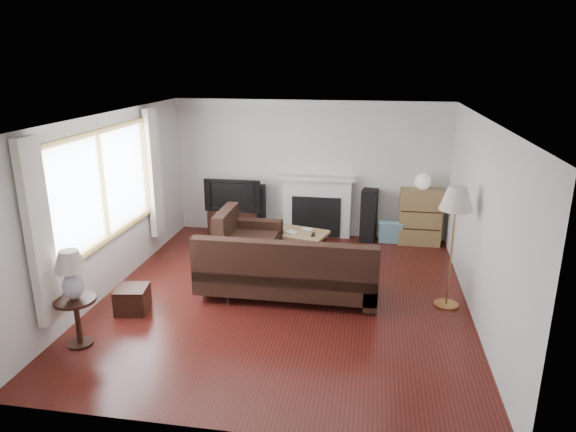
% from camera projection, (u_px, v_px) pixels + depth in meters
% --- Properties ---
extents(room, '(5.10, 5.60, 2.54)m').
position_uv_depth(room, '(284.00, 212.00, 6.83)').
color(room, '#481510').
rests_on(room, ground).
extents(window, '(0.12, 2.74, 1.54)m').
position_uv_depth(window, '(104.00, 186.00, 6.94)').
color(window, olive).
rests_on(window, room).
extents(curtain_near, '(0.10, 0.35, 2.10)m').
position_uv_depth(curtain_near, '(39.00, 233.00, 5.54)').
color(curtain_near, white).
rests_on(curtain_near, room).
extents(curtain_far, '(0.10, 0.35, 2.10)m').
position_uv_depth(curtain_far, '(154.00, 173.00, 8.41)').
color(curtain_far, white).
rests_on(curtain_far, room).
extents(fireplace, '(1.40, 0.26, 1.15)m').
position_uv_depth(fireplace, '(317.00, 206.00, 9.50)').
color(fireplace, white).
rests_on(fireplace, room).
extents(tv_stand, '(0.95, 0.43, 0.47)m').
position_uv_depth(tv_stand, '(235.00, 222.00, 9.70)').
color(tv_stand, black).
rests_on(tv_stand, ground).
extents(television, '(1.06, 0.14, 0.61)m').
position_uv_depth(television, '(234.00, 194.00, 9.54)').
color(television, black).
rests_on(television, tv_stand).
extents(speaker_left, '(0.30, 0.35, 0.94)m').
position_uv_depth(speaker_left, '(258.00, 210.00, 9.61)').
color(speaker_left, black).
rests_on(speaker_left, ground).
extents(speaker_right, '(0.31, 0.36, 0.96)m').
position_uv_depth(speaker_right, '(369.00, 215.00, 9.28)').
color(speaker_right, black).
rests_on(speaker_right, ground).
extents(bookshelf, '(0.73, 0.35, 1.01)m').
position_uv_depth(bookshelf, '(420.00, 217.00, 9.12)').
color(bookshelf, olive).
rests_on(bookshelf, ground).
extents(globe_lamp, '(0.28, 0.28, 0.28)m').
position_uv_depth(globe_lamp, '(423.00, 182.00, 8.93)').
color(globe_lamp, white).
rests_on(globe_lamp, bookshelf).
extents(sectional_sofa, '(2.69, 1.97, 0.87)m').
position_uv_depth(sectional_sofa, '(288.00, 267.00, 7.13)').
color(sectional_sofa, black).
rests_on(sectional_sofa, ground).
extents(coffee_table, '(1.24, 0.88, 0.44)m').
position_uv_depth(coffee_table, '(293.00, 243.00, 8.65)').
color(coffee_table, '#A57D4F').
rests_on(coffee_table, ground).
extents(footstool, '(0.46, 0.46, 0.34)m').
position_uv_depth(footstool, '(132.00, 299.00, 6.76)').
color(footstool, black).
rests_on(footstool, ground).
extents(floor_lamp, '(0.53, 0.53, 1.66)m').
position_uv_depth(floor_lamp, '(452.00, 248.00, 6.70)').
color(floor_lamp, '#AC763B').
rests_on(floor_lamp, ground).
extents(side_table, '(0.47, 0.47, 0.59)m').
position_uv_depth(side_table, '(78.00, 322.00, 5.93)').
color(side_table, black).
rests_on(side_table, ground).
extents(table_lamp, '(0.36, 0.36, 0.58)m').
position_uv_depth(table_lamp, '(72.00, 275.00, 5.76)').
color(table_lamp, silver).
rests_on(table_lamp, side_table).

